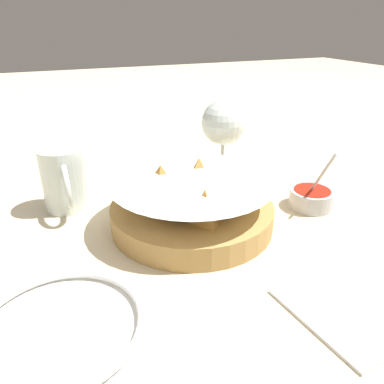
% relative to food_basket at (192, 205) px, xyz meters
% --- Properties ---
extents(ground_plane, '(4.00, 4.00, 0.00)m').
position_rel_food_basket_xyz_m(ground_plane, '(-0.02, -0.02, -0.03)').
color(ground_plane, beige).
extents(food_basket, '(0.25, 0.25, 0.09)m').
position_rel_food_basket_xyz_m(food_basket, '(0.00, 0.00, 0.00)').
color(food_basket, '#B2894C').
rests_on(food_basket, ground_plane).
extents(sauce_cup, '(0.08, 0.08, 0.11)m').
position_rel_food_basket_xyz_m(sauce_cup, '(0.02, 0.21, -0.02)').
color(sauce_cup, '#B7B7BC').
rests_on(sauce_cup, ground_plane).
extents(wine_glass, '(0.09, 0.09, 0.16)m').
position_rel_food_basket_xyz_m(wine_glass, '(-0.15, 0.13, 0.08)').
color(wine_glass, silver).
rests_on(wine_glass, ground_plane).
extents(beer_mug, '(0.11, 0.07, 0.11)m').
position_rel_food_basket_xyz_m(beer_mug, '(-0.13, -0.18, 0.01)').
color(beer_mug, silver).
rests_on(beer_mug, ground_plane).
extents(side_plate, '(0.18, 0.18, 0.01)m').
position_rel_food_basket_xyz_m(side_plate, '(0.16, -0.22, -0.03)').
color(side_plate, white).
rests_on(side_plate, ground_plane).
extents(napkin, '(0.14, 0.09, 0.01)m').
position_rel_food_basket_xyz_m(napkin, '(0.25, 0.07, -0.03)').
color(napkin, white).
rests_on(napkin, ground_plane).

